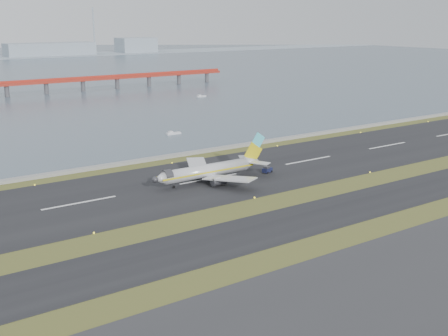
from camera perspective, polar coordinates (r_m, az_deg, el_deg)
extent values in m
plane|color=#3A4A1A|center=(144.38, 4.92, -3.87)|extent=(1000.00, 1000.00, 0.00)
cube|color=black|center=(135.84, 8.13, -5.18)|extent=(1000.00, 18.00, 0.10)
cube|color=black|center=(167.54, -1.55, -1.12)|extent=(1000.00, 45.00, 0.10)
cube|color=gray|center=(192.50, -6.40, 1.07)|extent=(1000.00, 2.50, 1.00)
cube|color=#A72A1C|center=(373.25, -17.65, 8.31)|extent=(260.00, 5.00, 1.60)
cube|color=#A72A1C|center=(373.09, -17.67, 8.54)|extent=(260.00, 0.40, 1.40)
cylinder|color=#4C4C51|center=(373.74, -17.59, 7.63)|extent=(2.80, 2.80, 7.00)
cylinder|color=#4C4C51|center=(411.61, -4.60, 8.89)|extent=(2.80, 2.80, 7.00)
cube|color=#8F9DA9|center=(761.10, -17.26, 11.46)|extent=(110.00, 35.00, 16.00)
cube|color=#8F9DA9|center=(804.97, -8.93, 12.24)|extent=(50.00, 35.00, 20.00)
cylinder|color=#8F9DA9|center=(780.31, -13.07, 13.42)|extent=(1.80, 1.80, 60.00)
cylinder|color=silver|center=(163.47, -1.78, -0.28)|extent=(28.00, 3.80, 3.80)
cone|color=silver|center=(155.97, -6.61, -1.13)|extent=(3.20, 3.80, 3.80)
cone|color=silver|center=(172.34, 2.77, 0.62)|extent=(5.00, 3.80, 3.80)
cube|color=yellow|center=(161.91, -1.41, -0.42)|extent=(31.00, 0.06, 0.45)
cube|color=yellow|center=(165.03, -2.14, -0.13)|extent=(31.00, 0.06, 0.45)
cube|color=silver|center=(158.02, 0.56, -1.07)|extent=(11.31, 15.89, 1.66)
cube|color=silver|center=(171.74, -2.68, 0.23)|extent=(11.31, 15.89, 1.66)
cylinder|color=#36363B|center=(159.41, -0.46, -1.38)|extent=(4.20, 2.10, 2.10)
cylinder|color=#36363B|center=(169.14, -2.72, -0.43)|extent=(4.20, 2.10, 2.10)
cube|color=yellow|center=(172.11, 2.99, 1.59)|extent=(6.80, 0.35, 6.85)
cube|color=#51D3E6|center=(172.42, 3.51, 2.87)|extent=(4.85, 0.37, 4.90)
cube|color=silver|center=(169.47, 3.62, 0.53)|extent=(5.64, 6.80, 0.22)
cube|color=silver|center=(175.34, 2.10, 1.05)|extent=(5.64, 6.80, 0.22)
cylinder|color=black|center=(158.91, -5.11, -1.93)|extent=(0.80, 0.28, 0.80)
cylinder|color=black|center=(162.80, -0.79, -1.41)|extent=(1.00, 0.38, 1.00)
cylinder|color=black|center=(167.31, -1.85, -0.97)|extent=(1.00, 0.38, 1.00)
cube|color=#15193A|center=(174.59, 4.42, -0.19)|extent=(3.71, 2.81, 1.23)
cube|color=#36363B|center=(174.04, 4.35, 0.04)|extent=(1.86, 1.92, 0.72)
cylinder|color=black|center=(173.39, 4.44, -0.49)|extent=(0.78, 0.52, 0.72)
cylinder|color=black|center=(174.25, 3.99, -0.41)|extent=(0.78, 0.52, 0.72)
cylinder|color=black|center=(175.24, 4.84, -0.34)|extent=(0.78, 0.52, 0.72)
cylinder|color=black|center=(176.09, 4.39, -0.25)|extent=(0.78, 0.52, 0.72)
cube|color=silver|center=(233.05, -5.15, 3.51)|extent=(6.33, 2.19, 0.81)
cube|color=silver|center=(232.31, -5.45, 3.65)|extent=(1.84, 1.49, 0.81)
cube|color=silver|center=(344.05, -2.32, 7.28)|extent=(6.29, 2.24, 0.80)
cube|color=silver|center=(343.21, -2.51, 7.38)|extent=(1.84, 1.50, 0.80)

